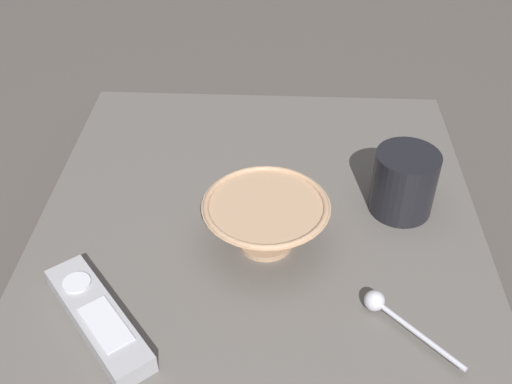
{
  "coord_description": "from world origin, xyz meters",
  "views": [
    {
      "loc": [
        0.02,
        -0.62,
        0.59
      ],
      "look_at": [
        -0.01,
        0.03,
        0.07
      ],
      "focal_mm": 42.52,
      "sensor_mm": 36.0,
      "label": 1
    }
  ],
  "objects_px": {
    "cereal_bowl": "(266,221)",
    "coffee_mug": "(405,182)",
    "tv_remote_near": "(98,318)",
    "teaspoon": "(384,308)"
  },
  "relations": [
    {
      "from": "coffee_mug",
      "to": "tv_remote_near",
      "type": "relative_size",
      "value": 0.62
    },
    {
      "from": "coffee_mug",
      "to": "teaspoon",
      "type": "xyz_separation_m",
      "value": [
        -0.04,
        -0.19,
        -0.03
      ]
    },
    {
      "from": "teaspoon",
      "to": "tv_remote_near",
      "type": "distance_m",
      "value": 0.32
    },
    {
      "from": "cereal_bowl",
      "to": "teaspoon",
      "type": "xyz_separation_m",
      "value": [
        0.14,
        -0.11,
        -0.03
      ]
    },
    {
      "from": "cereal_bowl",
      "to": "tv_remote_near",
      "type": "distance_m",
      "value": 0.23
    },
    {
      "from": "coffee_mug",
      "to": "cereal_bowl",
      "type": "bearing_deg",
      "value": -156.74
    },
    {
      "from": "cereal_bowl",
      "to": "coffee_mug",
      "type": "distance_m",
      "value": 0.2
    },
    {
      "from": "cereal_bowl",
      "to": "tv_remote_near",
      "type": "relative_size",
      "value": 0.93
    },
    {
      "from": "cereal_bowl",
      "to": "coffee_mug",
      "type": "relative_size",
      "value": 1.51
    },
    {
      "from": "coffee_mug",
      "to": "tv_remote_near",
      "type": "xyz_separation_m",
      "value": [
        -0.37,
        -0.22,
        -0.03
      ]
    }
  ]
}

